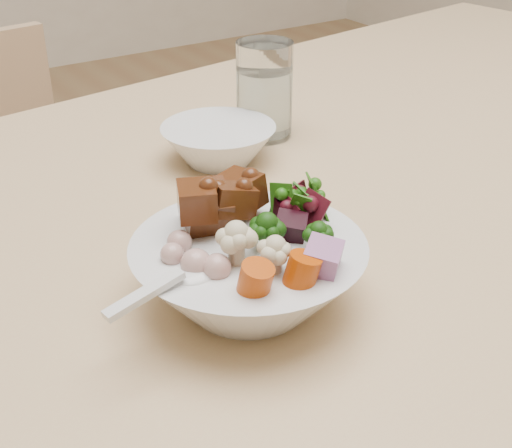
# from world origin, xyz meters

# --- Properties ---
(dining_table) EXTENTS (1.71, 1.12, 0.75)m
(dining_table) POSITION_xyz_m (0.01, -0.05, 0.67)
(dining_table) COLOR tan
(dining_table) RESTS_ON ground
(chair_far) EXTENTS (0.41, 0.41, 0.78)m
(chair_far) POSITION_xyz_m (-0.34, 0.59, 0.44)
(chair_far) COLOR tan
(chair_far) RESTS_ON ground
(food_bowl) EXTENTS (0.19, 0.19, 0.10)m
(food_bowl) POSITION_xyz_m (-0.31, -0.21, 0.78)
(food_bowl) COLOR silver
(food_bowl) RESTS_ON dining_table
(soup_spoon) EXTENTS (0.10, 0.03, 0.02)m
(soup_spoon) POSITION_xyz_m (-0.38, -0.23, 0.80)
(soup_spoon) COLOR silver
(soup_spoon) RESTS_ON food_bowl
(water_glass) EXTENTS (0.07, 0.07, 0.12)m
(water_glass) POSITION_xyz_m (-0.10, 0.09, 0.80)
(water_glass) COLOR white
(water_glass) RESTS_ON dining_table
(side_bowl) EXTENTS (0.14, 0.14, 0.05)m
(side_bowl) POSITION_xyz_m (-0.19, 0.05, 0.77)
(side_bowl) COLOR silver
(side_bowl) RESTS_ON dining_table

